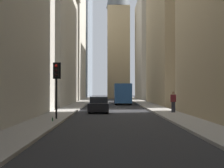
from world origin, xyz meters
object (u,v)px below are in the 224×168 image
pedestrian (173,101)px  sedan_black (99,105)px  discarded_bottle (52,119)px  delivery_truck (122,94)px  traffic_light_foreground (56,77)px

pedestrian → sedan_black: bearing=71.9°
sedan_black → pedestrian: bearing=-108.1°
sedan_black → discarded_bottle: (-8.79, 2.54, -0.42)m
sedan_black → pedestrian: size_ratio=2.44×
sedan_black → discarded_bottle: bearing=163.9°
discarded_bottle → delivery_truck: bearing=-12.9°
traffic_light_foreground → pedestrian: 10.43m
traffic_light_foreground → discarded_bottle: (-1.61, -0.05, -2.64)m
delivery_truck → sedan_black: 14.80m
sedan_black → traffic_light_foreground: 7.96m
traffic_light_foreground → discarded_bottle: bearing=-178.1°
pedestrian → traffic_light_foreground: bearing=119.9°
delivery_truck → discarded_bottle: 23.94m
sedan_black → traffic_light_foreground: size_ratio=1.15×
sedan_black → traffic_light_foreground: bearing=160.2°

